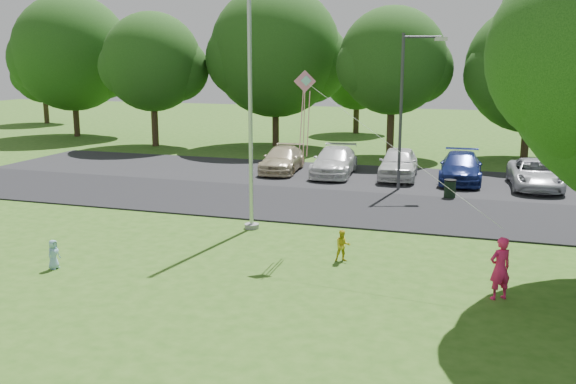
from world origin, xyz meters
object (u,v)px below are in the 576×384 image
(child_blue, at_px, (54,254))
(kite, at_px, (308,98))
(trash_can, at_px, (450,189))
(woman, at_px, (500,268))
(child_yellow, at_px, (343,246))
(flagpole, at_px, (250,108))
(street_lamp, at_px, (408,98))

(child_blue, relative_size, kite, 0.14)
(trash_can, relative_size, kite, 0.13)
(woman, distance_m, child_yellow, 4.67)
(child_yellow, bearing_deg, flagpole, 120.84)
(flagpole, bearing_deg, street_lamp, 62.84)
(flagpole, xyz_separation_m, child_blue, (-3.72, -5.75, -3.75))
(trash_can, height_order, woman, woman)
(trash_can, bearing_deg, child_yellow, -103.74)
(flagpole, height_order, kite, flagpole)
(street_lamp, xyz_separation_m, trash_can, (2.04, -1.07, -3.70))
(trash_can, bearing_deg, flagpole, -131.41)
(child_yellow, bearing_deg, kite, 123.60)
(street_lamp, height_order, woman, street_lamp)
(flagpole, distance_m, woman, 9.83)
(street_lamp, distance_m, child_blue, 16.34)
(woman, xyz_separation_m, child_blue, (-11.88, -1.43, -0.37))
(woman, bearing_deg, child_blue, -27.93)
(flagpole, distance_m, child_yellow, 5.93)
(trash_can, distance_m, child_blue, 16.16)
(child_blue, bearing_deg, child_yellow, -63.13)
(flagpole, distance_m, trash_can, 10.08)
(flagpole, relative_size, child_yellow, 10.69)
(street_lamp, height_order, child_blue, street_lamp)
(flagpole, height_order, child_yellow, flagpole)
(woman, height_order, child_yellow, woman)
(street_lamp, relative_size, woman, 4.32)
(flagpole, distance_m, kite, 3.15)
(trash_can, height_order, child_blue, child_blue)
(street_lamp, height_order, kite, street_lamp)
(kite, bearing_deg, flagpole, 126.93)
(trash_can, distance_m, child_yellow, 9.90)
(trash_can, height_order, child_yellow, child_yellow)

